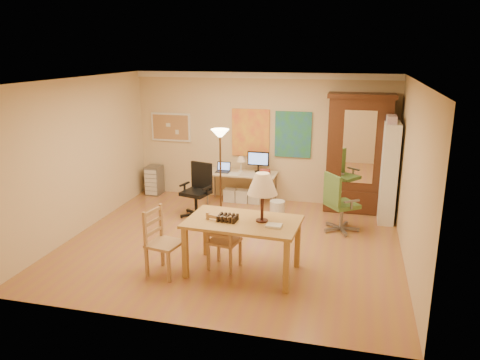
% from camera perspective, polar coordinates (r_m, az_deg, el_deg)
% --- Properties ---
extents(floor, '(5.50, 5.50, 0.00)m').
position_cam_1_polar(floor, '(7.96, -0.95, -7.68)').
color(floor, '#A8733B').
rests_on(floor, ground).
extents(crown_molding, '(5.50, 0.08, 0.12)m').
position_cam_1_polar(crown_molding, '(9.72, 2.81, 12.62)').
color(crown_molding, white).
rests_on(crown_molding, floor).
extents(corkboard, '(0.90, 0.04, 0.62)m').
position_cam_1_polar(corkboard, '(10.44, -8.43, 6.40)').
color(corkboard, tan).
rests_on(corkboard, floor).
extents(art_panel_left, '(0.80, 0.04, 1.00)m').
position_cam_1_polar(art_panel_left, '(9.91, 1.30, 5.77)').
color(art_panel_left, yellow).
rests_on(art_panel_left, floor).
extents(art_panel_right, '(0.75, 0.04, 0.95)m').
position_cam_1_polar(art_panel_right, '(9.76, 6.49, 5.52)').
color(art_panel_right, '#27689E').
rests_on(art_panel_right, floor).
extents(dining_table, '(1.66, 1.05, 1.51)m').
position_cam_1_polar(dining_table, '(6.62, 1.20, -3.76)').
color(dining_table, olive).
rests_on(dining_table, floor).
extents(ladder_chair_back, '(0.48, 0.47, 0.90)m').
position_cam_1_polar(ladder_chair_back, '(6.93, -2.04, -7.58)').
color(ladder_chair_back, '#9E8248').
rests_on(ladder_chair_back, floor).
extents(ladder_chair_left, '(0.51, 0.53, 0.98)m').
position_cam_1_polar(ladder_chair_left, '(6.86, -9.38, -7.69)').
color(ladder_chair_left, '#9E8248').
rests_on(ladder_chair_left, floor).
extents(torchiere_lamp, '(0.33, 0.33, 1.80)m').
position_cam_1_polar(torchiere_lamp, '(8.34, -2.43, 3.79)').
color(torchiere_lamp, '#472F1C').
rests_on(torchiere_lamp, floor).
extents(computer_desk, '(1.45, 0.63, 1.10)m').
position_cam_1_polar(computer_desk, '(9.87, 0.44, -0.52)').
color(computer_desk, '#BEB18B').
rests_on(computer_desk, floor).
extents(office_chair_black, '(0.64, 0.64, 1.04)m').
position_cam_1_polar(office_chair_black, '(9.15, -5.25, -2.72)').
color(office_chair_black, black).
rests_on(office_chair_black, floor).
extents(office_chair_green, '(0.68, 0.68, 1.07)m').
position_cam_1_polar(office_chair_green, '(8.55, 12.05, -4.30)').
color(office_chair_green, slate).
rests_on(office_chair_green, floor).
extents(drawer_cart, '(0.32, 0.39, 0.64)m').
position_cam_1_polar(drawer_cart, '(10.65, -10.42, -0.01)').
color(drawer_cart, slate).
rests_on(drawer_cart, floor).
extents(armoire, '(1.28, 0.61, 2.34)m').
position_cam_1_polar(armoire, '(9.54, 14.15, 2.27)').
color(armoire, '#39230F').
rests_on(armoire, floor).
extents(bookshelf, '(0.28, 0.75, 1.88)m').
position_cam_1_polar(bookshelf, '(9.16, 17.66, 0.88)').
color(bookshelf, white).
rests_on(bookshelf, floor).
extents(wastebin, '(0.29, 0.29, 0.36)m').
position_cam_1_polar(wastebin, '(8.99, 4.57, -3.68)').
color(wastebin, silver).
rests_on(wastebin, floor).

